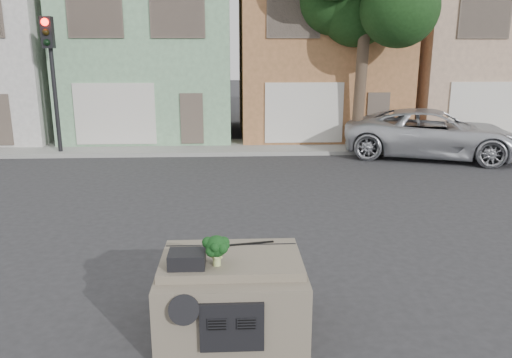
{
  "coord_description": "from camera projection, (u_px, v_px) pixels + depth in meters",
  "views": [
    {
      "loc": [
        0.02,
        -9.44,
        3.86
      ],
      "look_at": [
        0.52,
        0.5,
        1.3
      ],
      "focal_mm": 35.0,
      "sensor_mm": 36.0,
      "label": 1
    }
  ],
  "objects": [
    {
      "name": "ground_plane",
      "position": [
        232.0,
        248.0,
        10.09
      ],
      "size": [
        120.0,
        120.0,
        0.0
      ],
      "primitive_type": "plane",
      "color": "#303033",
      "rests_on": "ground"
    },
    {
      "name": "traffic_signal",
      "position": [
        53.0,
        88.0,
        18.33
      ],
      "size": [
        0.4,
        0.4,
        5.1
      ],
      "primitive_type": "cube",
      "color": "black",
      "rests_on": "ground"
    },
    {
      "name": "tree_near",
      "position": [
        362.0,
        40.0,
        18.75
      ],
      "size": [
        4.4,
        4.0,
        8.5
      ],
      "primitive_type": "cube",
      "color": "#163513",
      "rests_on": "ground"
    },
    {
      "name": "townhouse_tan",
      "position": [
        315.0,
        53.0,
        23.37
      ],
      "size": [
        7.2,
        8.2,
        7.55
      ],
      "primitive_type": "cube",
      "color": "#A46C42",
      "rests_on": "ground"
    },
    {
      "name": "silver_pickup",
      "position": [
        431.0,
        157.0,
        18.66
      ],
      "size": [
        7.04,
        4.98,
        1.78
      ],
      "primitive_type": "imported",
      "rotation": [
        0.0,
        0.0,
        1.22
      ],
      "color": "silver",
      "rests_on": "ground"
    },
    {
      "name": "car_dashboard",
      "position": [
        232.0,
        292.0,
        7.05
      ],
      "size": [
        2.0,
        1.8,
        1.12
      ],
      "primitive_type": "cube",
      "color": "#726756",
      "rests_on": "ground"
    },
    {
      "name": "wiper_arm",
      "position": [
        250.0,
        243.0,
        7.29
      ],
      "size": [
        0.69,
        0.15,
        0.02
      ],
      "primitive_type": "cube",
      "rotation": [
        0.0,
        0.0,
        0.17
      ],
      "color": "black",
      "rests_on": "car_dashboard"
    },
    {
      "name": "townhouse_beige",
      "position": [
        471.0,
        53.0,
        23.73
      ],
      "size": [
        7.2,
        8.2,
        7.55
      ],
      "primitive_type": "cube",
      "color": "tan",
      "rests_on": "ground"
    },
    {
      "name": "sidewalk",
      "position": [
        231.0,
        147.0,
        20.23
      ],
      "size": [
        40.0,
        3.0,
        0.15
      ],
      "primitive_type": "cube",
      "color": "gray",
      "rests_on": "ground"
    },
    {
      "name": "townhouse_mint",
      "position": [
        154.0,
        53.0,
        23.01
      ],
      "size": [
        7.2,
        8.2,
        7.55
      ],
      "primitive_type": "cube",
      "color": "#7EAC83",
      "rests_on": "ground"
    },
    {
      "name": "broccoli",
      "position": [
        216.0,
        250.0,
        6.52
      ],
      "size": [
        0.48,
        0.48,
        0.42
      ],
      "primitive_type": "cube",
      "rotation": [
        0.0,
        0.0,
        5.37
      ],
      "color": "black",
      "rests_on": "car_dashboard"
    },
    {
      "name": "instrument_hump",
      "position": [
        187.0,
        259.0,
        6.52
      ],
      "size": [
        0.48,
        0.38,
        0.2
      ],
      "primitive_type": "cube",
      "color": "black",
      "rests_on": "car_dashboard"
    }
  ]
}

